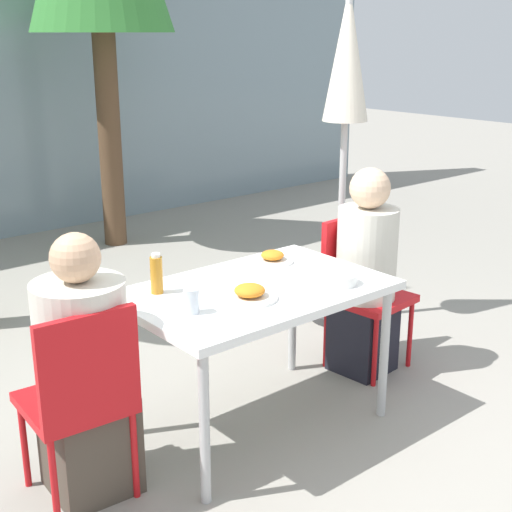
% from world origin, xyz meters
% --- Properties ---
extents(ground_plane, '(24.00, 24.00, 0.00)m').
position_xyz_m(ground_plane, '(0.00, 0.00, 0.00)').
color(ground_plane, gray).
extents(dining_table, '(1.21, 0.79, 0.72)m').
position_xyz_m(dining_table, '(0.00, 0.00, 0.66)').
color(dining_table, white).
rests_on(dining_table, ground).
extents(chair_left, '(0.43, 0.43, 0.86)m').
position_xyz_m(chair_left, '(-0.91, -0.02, 0.50)').
color(chair_left, red).
rests_on(chair_left, ground).
extents(person_left, '(0.37, 0.37, 1.12)m').
position_xyz_m(person_left, '(-0.86, 0.06, 0.52)').
color(person_left, '#473D33').
rests_on(person_left, ground).
extents(chair_right, '(0.44, 0.44, 0.86)m').
position_xyz_m(chair_right, '(0.90, 0.16, 0.50)').
color(chair_right, red).
rests_on(chair_right, ground).
extents(person_right, '(0.33, 0.33, 1.17)m').
position_xyz_m(person_right, '(0.86, 0.08, 0.56)').
color(person_right, black).
rests_on(person_right, ground).
extents(closed_umbrella, '(0.36, 0.36, 2.13)m').
position_xyz_m(closed_umbrella, '(1.30, 0.69, 1.54)').
color(closed_umbrella, '#333333').
rests_on(closed_umbrella, ground).
extents(plate_0, '(0.25, 0.25, 0.07)m').
position_xyz_m(plate_0, '(-0.12, -0.10, 0.75)').
color(plate_0, white).
rests_on(plate_0, dining_table).
extents(plate_1, '(0.22, 0.22, 0.06)m').
position_xyz_m(plate_1, '(0.30, 0.23, 0.74)').
color(plate_1, white).
rests_on(plate_1, dining_table).
extents(bottle, '(0.06, 0.06, 0.19)m').
position_xyz_m(bottle, '(-0.39, 0.23, 0.81)').
color(bottle, '#B7751E').
rests_on(bottle, dining_table).
extents(drinking_cup, '(0.07, 0.07, 0.11)m').
position_xyz_m(drinking_cup, '(-0.41, -0.07, 0.78)').
color(drinking_cup, silver).
rests_on(drinking_cup, dining_table).
extents(salad_bowl, '(0.17, 0.17, 0.05)m').
position_xyz_m(salad_bowl, '(0.33, -0.22, 0.75)').
color(salad_bowl, white).
rests_on(salad_bowl, dining_table).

